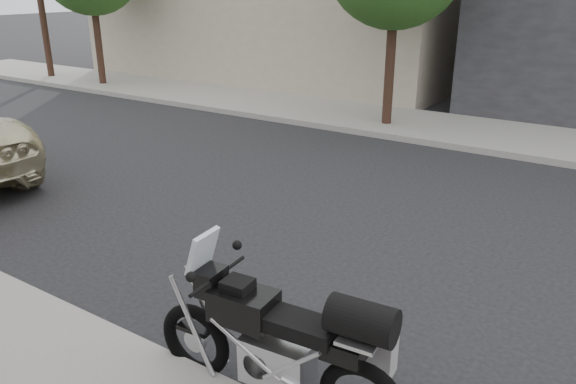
# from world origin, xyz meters

# --- Properties ---
(ground) EXTENTS (120.00, 120.00, 0.00)m
(ground) POSITION_xyz_m (0.00, 0.00, 0.00)
(ground) COLOR black
(ground) RESTS_ON ground
(far_sidewalk) EXTENTS (44.00, 3.00, 0.15)m
(far_sidewalk) POSITION_xyz_m (0.00, -6.50, 0.07)
(far_sidewalk) COLOR gray
(far_sidewalk) RESTS_ON ground
(motorcycle) EXTENTS (2.45, 0.91, 1.55)m
(motorcycle) POSITION_xyz_m (-1.47, 3.86, 0.67)
(motorcycle) COLOR black
(motorcycle) RESTS_ON ground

